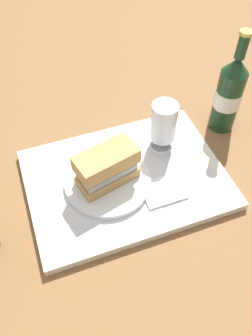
{
  "coord_description": "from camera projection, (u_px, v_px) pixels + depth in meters",
  "views": [
    {
      "loc": [
        -0.17,
        -0.46,
        0.64
      ],
      "look_at": [
        0.0,
        0.0,
        0.05
      ],
      "focal_mm": 37.43,
      "sensor_mm": 36.0,
      "label": 1
    }
  ],
  "objects": [
    {
      "name": "ground_plane",
      "position": [
        126.0,
        182.0,
        0.81
      ],
      "size": [
        3.0,
        3.0,
        0.0
      ],
      "primitive_type": "plane",
      "color": "brown"
    },
    {
      "name": "tray",
      "position": [
        126.0,
        179.0,
        0.8
      ],
      "size": [
        0.44,
        0.32,
        0.02
      ],
      "primitive_type": "cube",
      "color": "beige",
      "rests_on": "ground_plane"
    },
    {
      "name": "placemat",
      "position": [
        126.0,
        176.0,
        0.79
      ],
      "size": [
        0.38,
        0.27,
        0.0
      ],
      "primitive_type": "cube",
      "color": "silver",
      "rests_on": "tray"
    },
    {
      "name": "plate",
      "position": [
        108.0,
        181.0,
        0.77
      ],
      "size": [
        0.19,
        0.19,
        0.01
      ],
      "primitive_type": "cylinder",
      "color": "white",
      "rests_on": "placemat"
    },
    {
      "name": "sandwich",
      "position": [
        108.0,
        166.0,
        0.73
      ],
      "size": [
        0.14,
        0.09,
        0.08
      ],
      "rotation": [
        0.0,
        0.0,
        0.24
      ],
      "color": "tan",
      "rests_on": "plate"
    },
    {
      "name": "beer_glass",
      "position": [
        163.0,
        125.0,
        0.8
      ],
      "size": [
        0.06,
        0.06,
        0.12
      ],
      "color": "silver",
      "rests_on": "placemat"
    },
    {
      "name": "napkin_folded",
      "position": [
        163.0,
        191.0,
        0.76
      ],
      "size": [
        0.09,
        0.07,
        0.01
      ],
      "primitive_type": "cube",
      "color": "white",
      "rests_on": "placemat"
    },
    {
      "name": "beer_bottle",
      "position": [
        229.0,
        94.0,
        0.84
      ],
      "size": [
        0.07,
        0.07,
        0.27
      ],
      "color": "#19381E",
      "rests_on": "ground_plane"
    }
  ]
}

